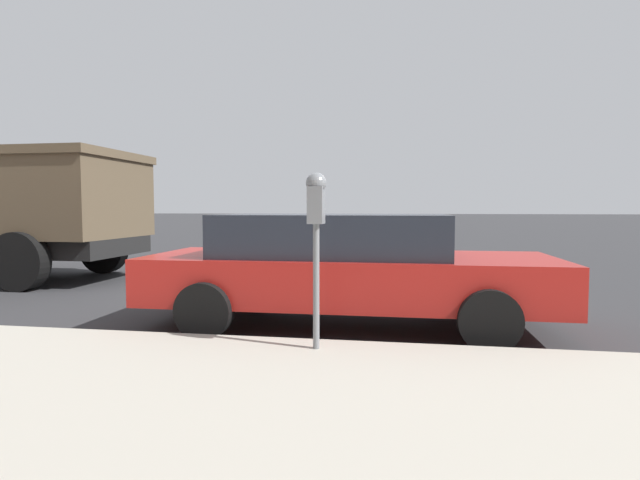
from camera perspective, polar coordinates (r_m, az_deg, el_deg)
ground_plane at (r=7.25m, az=2.27°, el=-7.89°), size 220.00×220.00×0.00m
parking_meter at (r=4.58m, az=-0.44°, el=2.93°), size 0.21×0.19×1.63m
car_red at (r=6.17m, az=2.79°, el=-2.99°), size 2.05×4.91×1.38m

